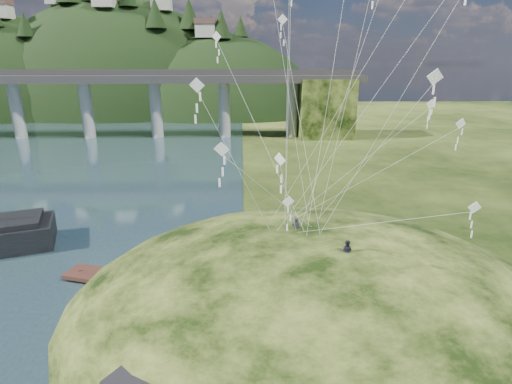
{
  "coord_description": "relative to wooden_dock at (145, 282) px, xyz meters",
  "views": [
    {
      "loc": [
        3.02,
        -22.48,
        16.15
      ],
      "look_at": [
        4.0,
        6.0,
        7.0
      ],
      "focal_mm": 28.0,
      "sensor_mm": 36.0,
      "label": 1
    }
  ],
  "objects": [
    {
      "name": "ground",
      "position": [
        4.5,
        -4.45,
        -0.41
      ],
      "size": [
        320.0,
        320.0,
        0.0
      ],
      "primitive_type": "plane",
      "color": "black",
      "rests_on": "ground"
    },
    {
      "name": "grass_hill",
      "position": [
        12.5,
        -2.45,
        -1.91
      ],
      "size": [
        36.0,
        32.0,
        13.0
      ],
      "color": "black",
      "rests_on": "ground"
    },
    {
      "name": "bridge",
      "position": [
        -21.96,
        65.61,
        9.29
      ],
      "size": [
        160.0,
        11.0,
        15.0
      ],
      "color": "#2D2B2B",
      "rests_on": "ground"
    },
    {
      "name": "far_ridge",
      "position": [
        -39.08,
        117.72,
        -7.85
      ],
      "size": [
        153.0,
        70.0,
        94.5
      ],
      "color": "black",
      "rests_on": "ground"
    },
    {
      "name": "wooden_dock",
      "position": [
        0.0,
        0.0,
        0.0
      ],
      "size": [
        13.23,
        5.8,
        0.94
      ],
      "color": "#341A15",
      "rests_on": "ground"
    },
    {
      "name": "kite_flyers",
      "position": [
        12.99,
        -2.94,
        5.29
      ],
      "size": [
        3.48,
        4.38,
        1.63
      ],
      "color": "#23252F",
      "rests_on": "ground"
    },
    {
      "name": "kite_swarm",
      "position": [
        14.1,
        -2.68,
        17.23
      ],
      "size": [
        17.33,
        13.85,
        21.14
      ],
      "color": "white",
      "rests_on": "ground"
    }
  ]
}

